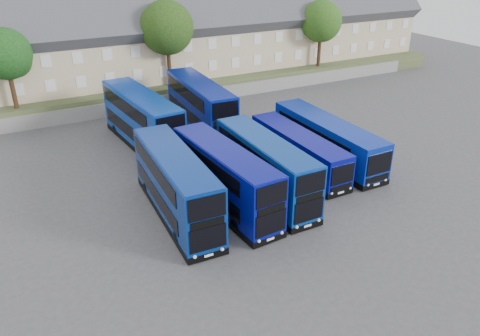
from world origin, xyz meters
name	(u,v)px	position (x,y,z in m)	size (l,w,h in m)	color
ground	(272,209)	(0.00, 0.00, 0.00)	(120.00, 120.00, 0.00)	#424247
retaining_wall	(159,102)	(0.00, 24.00, 0.75)	(70.00, 0.40, 1.50)	slate
earth_bank	(133,78)	(0.00, 34.00, 1.00)	(80.00, 20.00, 2.00)	#3C4828
terrace_row	(187,34)	(6.00, 30.00, 6.60)	(66.00, 10.40, 11.20)	tan
dd_front_left	(176,187)	(-6.07, 2.29, 2.19)	(3.00, 11.31, 4.46)	navy
dd_front_mid	(225,179)	(-2.70, 1.85, 2.12)	(3.32, 11.03, 4.32)	#060D7E
dd_front_right	(265,169)	(0.55, 1.99, 2.11)	(2.54, 10.83, 4.30)	navy
dd_rear_left	(143,121)	(-4.49, 14.81, 2.36)	(3.94, 12.26, 4.79)	#0935A7
dd_rear_right	(201,107)	(1.65, 16.12, 2.32)	(3.13, 11.95, 4.72)	#071B91
coach_east_a	(298,152)	(5.14, 4.57, 1.47)	(2.45, 11.06, 3.01)	#070A87
coach_east_b	(327,140)	(8.34, 5.02, 1.66)	(2.67, 12.41, 3.39)	#082399
tree_west	(7,56)	(-13.85, 25.10, 7.05)	(4.80, 4.80, 7.65)	#382314
tree_mid	(168,30)	(2.15, 25.60, 8.07)	(5.76, 5.76, 9.18)	#382314
tree_east	(322,23)	(22.15, 25.10, 7.39)	(5.12, 5.12, 8.16)	#382314
tree_far	(326,10)	(28.15, 32.10, 7.73)	(5.44, 5.44, 8.67)	#382314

